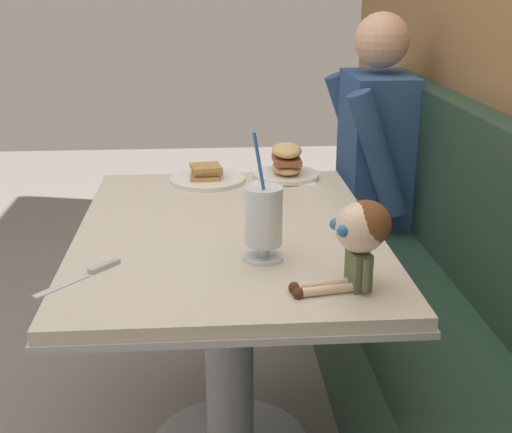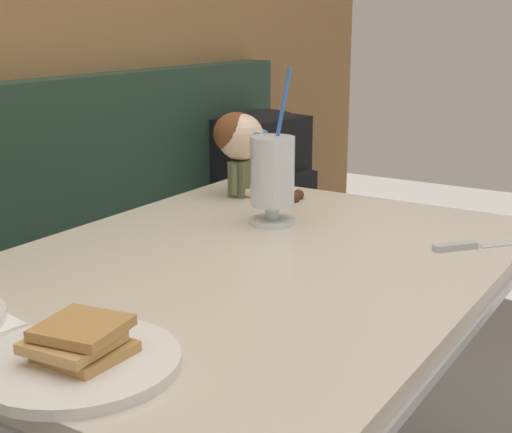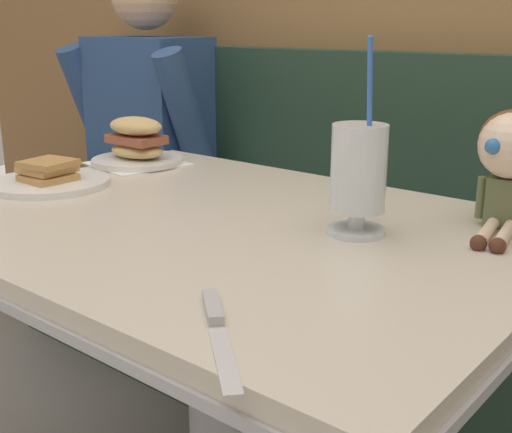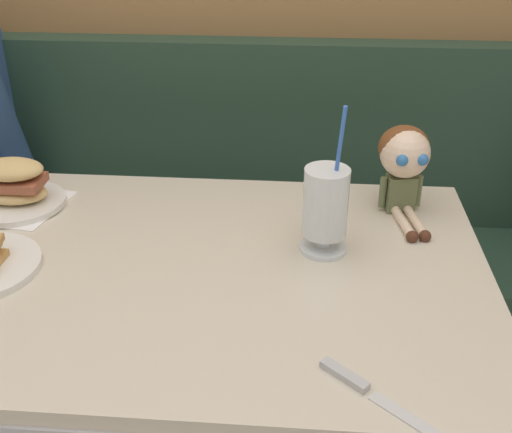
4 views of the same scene
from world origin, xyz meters
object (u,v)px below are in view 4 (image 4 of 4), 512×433
(butter_knife, at_px, (362,387))
(seated_doll, at_px, (405,158))
(sandwich_plate, at_px, (14,188))
(milkshake_glass, at_px, (326,206))

(butter_knife, height_order, seated_doll, seated_doll)
(sandwich_plate, distance_m, seated_doll, 0.88)
(butter_knife, bearing_deg, milkshake_glass, 97.67)
(sandwich_plate, relative_size, seated_doll, 1.02)
(seated_doll, bearing_deg, sandwich_plate, -176.42)
(seated_doll, bearing_deg, butter_knife, -101.65)
(milkshake_glass, xyz_separation_m, butter_knife, (0.05, -0.40, -0.10))
(butter_knife, bearing_deg, seated_doll, 78.35)
(sandwich_plate, distance_m, butter_knife, 0.92)
(sandwich_plate, relative_size, butter_knife, 1.21)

